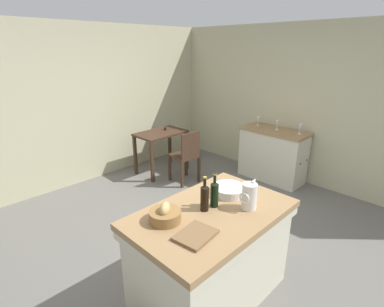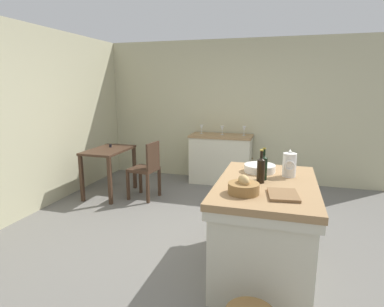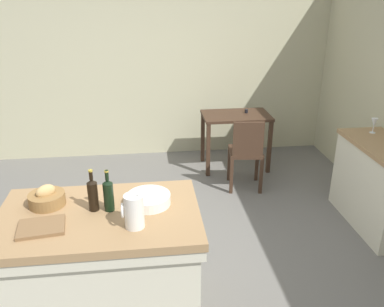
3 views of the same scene
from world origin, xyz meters
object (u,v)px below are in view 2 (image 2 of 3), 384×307
at_px(wine_bottle_dark, 263,167).
at_px(side_cabinet, 221,159).
at_px(writing_desk, 109,157).
at_px(wash_bowl, 260,168).
at_px(wine_bottle_amber, 261,169).
at_px(wine_glass_left, 222,129).
at_px(wooden_chair, 147,168).
at_px(bread_basket, 244,187).
at_px(wine_glass_far_left, 244,129).
at_px(island_table, 265,224).
at_px(wine_glass_middle, 202,128).
at_px(pitcher, 289,165).
at_px(cutting_board, 283,195).

bearing_deg(wine_bottle_dark, side_cabinet, 19.19).
distance_m(writing_desk, wash_bowl, 2.80).
relative_size(wine_bottle_dark, wine_bottle_amber, 0.99).
bearing_deg(wine_glass_left, wooden_chair, 141.19).
bearing_deg(bread_basket, wine_glass_far_left, 7.09).
xyz_separation_m(island_table, side_cabinet, (2.73, 0.97, -0.03)).
bearing_deg(wooden_chair, wash_bowl, -123.34).
relative_size(wine_bottle_dark, wine_glass_middle, 1.93).
bearing_deg(side_cabinet, wine_glass_left, -22.93).
xyz_separation_m(island_table, bread_basket, (-0.38, 0.17, 0.47)).
distance_m(island_table, wine_glass_left, 2.97).
bearing_deg(pitcher, wash_bowl, 71.27).
height_order(wooden_chair, wine_bottle_amber, wine_bottle_amber).
height_order(island_table, writing_desk, island_table).
height_order(wine_bottle_dark, wine_bottle_amber, wine_bottle_amber).
bearing_deg(wine_bottle_dark, wash_bowl, 10.82).
height_order(pitcher, wine_bottle_amber, wine_bottle_amber).
relative_size(writing_desk, wooden_chair, 0.98).
bearing_deg(wash_bowl, writing_desk, 64.03).
height_order(side_cabinet, wine_bottle_amber, wine_bottle_amber).
bearing_deg(cutting_board, side_cabinet, 19.85).
bearing_deg(wine_glass_far_left, wine_glass_middle, 89.60).
bearing_deg(wine_glass_left, bread_basket, -165.95).
relative_size(wash_bowl, wine_glass_far_left, 1.90).
bearing_deg(side_cabinet, pitcher, -154.89).
distance_m(wooden_chair, wine_glass_middle, 1.45).
height_order(island_table, wine_bottle_amber, wine_bottle_amber).
height_order(side_cabinet, bread_basket, bread_basket).
height_order(bread_basket, wine_glass_middle, bread_basket).
distance_m(wine_bottle_amber, wine_glass_left, 2.93).
distance_m(writing_desk, wine_glass_middle, 1.78).
distance_m(wash_bowl, cutting_board, 0.75).
distance_m(island_table, pitcher, 0.62).
xyz_separation_m(island_table, wooden_chair, (1.56, 1.92, 0.02)).
height_order(side_cabinet, writing_desk, side_cabinet).
height_order(cutting_board, wine_bottle_amber, wine_bottle_amber).
bearing_deg(wine_bottle_amber, cutting_board, -147.38).
bearing_deg(pitcher, wine_bottle_dark, 127.19).
relative_size(side_cabinet, wine_glass_middle, 7.08).
relative_size(bread_basket, wine_glass_middle, 1.61).
bearing_deg(pitcher, wooden_chair, 58.43).
bearing_deg(island_table, writing_desk, 58.81).
distance_m(side_cabinet, cutting_board, 3.31).
height_order(island_table, wine_glass_left, wine_glass_left).
bearing_deg(writing_desk, wash_bowl, -115.97).
distance_m(pitcher, wine_bottle_dark, 0.30).
xyz_separation_m(wine_bottle_amber, wine_glass_left, (2.79, 0.90, -0.02)).
bearing_deg(wine_bottle_dark, wine_glass_far_left, 10.86).
xyz_separation_m(island_table, wine_bottle_dark, (0.08, 0.04, 0.54)).
bearing_deg(wine_bottle_dark, cutting_board, -156.22).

